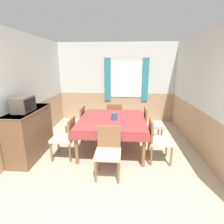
{
  "coord_description": "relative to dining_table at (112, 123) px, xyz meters",
  "views": [
    {
      "loc": [
        0.27,
        -1.65,
        1.94
      ],
      "look_at": [
        0.01,
        2.09,
        0.89
      ],
      "focal_mm": 28.0,
      "sensor_mm": 36.0,
      "label": 1
    }
  ],
  "objects": [
    {
      "name": "wall_right",
      "position": [
        1.95,
        0.05,
        0.66
      ],
      "size": [
        0.05,
        4.68,
        2.6
      ],
      "color": "silver",
      "rests_on": "ground_plane"
    },
    {
      "name": "chair_head_near",
      "position": [
        -0.0,
        -0.99,
        -0.16
      ],
      "size": [
        0.44,
        0.44,
        0.87
      ],
      "rotation": [
        0.0,
        0.0,
        3.14
      ],
      "color": "brown",
      "rests_on": "ground_plane"
    },
    {
      "name": "wall_left",
      "position": [
        -1.97,
        0.05,
        0.66
      ],
      "size": [
        0.05,
        4.68,
        2.6
      ],
      "color": "silver",
      "rests_on": "ground_plane"
    },
    {
      "name": "tv",
      "position": [
        -1.69,
        -0.57,
        0.53
      ],
      "size": [
        0.29,
        0.46,
        0.29
      ],
      "color": "#51473D",
      "rests_on": "sideboard"
    },
    {
      "name": "wall_back",
      "position": [
        0.01,
        2.21,
        0.67
      ],
      "size": [
        4.27,
        0.1,
        2.6
      ],
      "color": "silver",
      "rests_on": "ground_plane"
    },
    {
      "name": "chair_left_near",
      "position": [
        -0.93,
        -0.47,
        -0.16
      ],
      "size": [
        0.44,
        0.44,
        0.87
      ],
      "rotation": [
        0.0,
        0.0,
        1.57
      ],
      "color": "brown",
      "rests_on": "ground_plane"
    },
    {
      "name": "chair_right_far",
      "position": [
        0.93,
        0.47,
        -0.16
      ],
      "size": [
        0.44,
        0.44,
        0.87
      ],
      "rotation": [
        0.0,
        0.0,
        4.71
      ],
      "color": "brown",
      "rests_on": "ground_plane"
    },
    {
      "name": "sideboard",
      "position": [
        -1.71,
        -0.44,
        -0.12
      ],
      "size": [
        0.46,
        1.24,
        1.02
      ],
      "color": "brown",
      "rests_on": "ground_plane"
    },
    {
      "name": "chair_right_near",
      "position": [
        0.93,
        -0.47,
        -0.16
      ],
      "size": [
        0.44,
        0.44,
        0.87
      ],
      "rotation": [
        0.0,
        0.0,
        4.71
      ],
      "color": "brown",
      "rests_on": "ground_plane"
    },
    {
      "name": "dining_table",
      "position": [
        0.0,
        0.0,
        0.0
      ],
      "size": [
        1.49,
        1.6,
        0.74
      ],
      "color": "#9E3838",
      "rests_on": "ground_plane"
    },
    {
      "name": "chair_head_window",
      "position": [
        -0.0,
        0.99,
        -0.16
      ],
      "size": [
        0.44,
        0.44,
        0.87
      ],
      "color": "brown",
      "rests_on": "ground_plane"
    },
    {
      "name": "vase",
      "position": [
        0.05,
        -0.1,
        0.18
      ],
      "size": [
        0.12,
        0.12,
        0.16
      ],
      "color": "#335684",
      "rests_on": "dining_table"
    },
    {
      "name": "chair_left_far",
      "position": [
        -0.93,
        0.47,
        -0.16
      ],
      "size": [
        0.44,
        0.44,
        0.87
      ],
      "rotation": [
        0.0,
        0.0,
        1.57
      ],
      "color": "brown",
      "rests_on": "ground_plane"
    }
  ]
}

